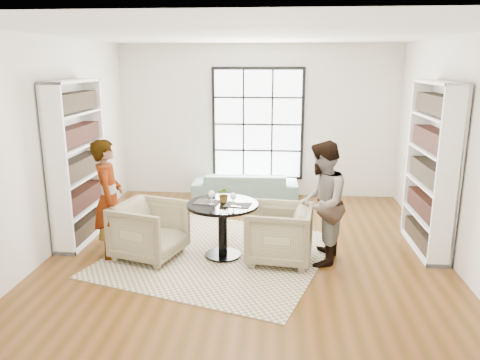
# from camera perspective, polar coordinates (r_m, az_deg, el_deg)

# --- Properties ---
(ground) EXTENTS (6.00, 6.00, 0.00)m
(ground) POSITION_cam_1_polar(r_m,az_deg,el_deg) (6.83, 0.94, -8.60)
(ground) COLOR brown
(room_shell) EXTENTS (6.00, 6.01, 6.00)m
(room_shell) POSITION_cam_1_polar(r_m,az_deg,el_deg) (6.98, 1.27, 2.70)
(room_shell) COLOR silver
(room_shell) RESTS_ON ground
(rug) EXTENTS (3.56, 3.56, 0.01)m
(rug) POSITION_cam_1_polar(r_m,az_deg,el_deg) (6.71, -2.60, -8.99)
(rug) COLOR #C8B796
(rug) RESTS_ON ground
(pedestal_table) EXTENTS (0.98, 0.98, 0.78)m
(pedestal_table) POSITION_cam_1_polar(r_m,az_deg,el_deg) (6.44, -2.13, -4.69)
(pedestal_table) COLOR black
(pedestal_table) RESTS_ON ground
(sofa) EXTENTS (2.03, 0.85, 0.59)m
(sofa) POSITION_cam_1_polar(r_m,az_deg,el_deg) (9.07, 0.65, -0.85)
(sofa) COLOR gray
(sofa) RESTS_ON ground
(armchair_left) EXTENTS (1.08, 1.06, 0.79)m
(armchair_left) POSITION_cam_1_polar(r_m,az_deg,el_deg) (6.61, -10.96, -6.02)
(armchair_left) COLOR #C4BF8C
(armchair_left) RESTS_ON ground
(armchair_right) EXTENTS (0.95, 0.93, 0.78)m
(armchair_right) POSITION_cam_1_polar(r_m,az_deg,el_deg) (6.39, 4.79, -6.54)
(armchair_right) COLOR #C0B789
(armchair_right) RESTS_ON ground
(person_left) EXTENTS (0.53, 0.68, 1.66)m
(person_left) POSITION_cam_1_polar(r_m,az_deg,el_deg) (6.64, -15.71, -2.25)
(person_left) COLOR gray
(person_left) RESTS_ON ground
(person_right) EXTENTS (0.79, 0.92, 1.66)m
(person_right) POSITION_cam_1_polar(r_m,az_deg,el_deg) (6.28, 9.90, -2.84)
(person_right) COLOR gray
(person_right) RESTS_ON ground
(placemat_left) EXTENTS (0.38, 0.31, 0.01)m
(placemat_left) POSITION_cam_1_polar(r_m,az_deg,el_deg) (6.42, -4.01, -2.72)
(placemat_left) COLOR black
(placemat_left) RESTS_ON pedestal_table
(placemat_right) EXTENTS (0.38, 0.31, 0.01)m
(placemat_right) POSITION_cam_1_polar(r_m,az_deg,el_deg) (6.29, -0.27, -3.05)
(placemat_right) COLOR black
(placemat_right) RESTS_ON pedestal_table
(cutlery_left) EXTENTS (0.18, 0.24, 0.01)m
(cutlery_left) POSITION_cam_1_polar(r_m,az_deg,el_deg) (6.42, -4.01, -2.66)
(cutlery_left) COLOR silver
(cutlery_left) RESTS_ON placemat_left
(cutlery_right) EXTENTS (0.18, 0.24, 0.01)m
(cutlery_right) POSITION_cam_1_polar(r_m,az_deg,el_deg) (6.29, -0.27, -2.99)
(cutlery_right) COLOR silver
(cutlery_right) RESTS_ON placemat_right
(wine_glass_left) EXTENTS (0.09, 0.09, 0.20)m
(wine_glass_left) POSITION_cam_1_polar(r_m,az_deg,el_deg) (6.29, -3.51, -1.78)
(wine_glass_left) COLOR silver
(wine_glass_left) RESTS_ON pedestal_table
(wine_glass_right) EXTENTS (0.09, 0.09, 0.19)m
(wine_glass_right) POSITION_cam_1_polar(r_m,az_deg,el_deg) (6.20, -0.83, -2.04)
(wine_glass_right) COLOR silver
(wine_glass_right) RESTS_ON pedestal_table
(flower_centerpiece) EXTENTS (0.20, 0.18, 0.22)m
(flower_centerpiece) POSITION_cam_1_polar(r_m,az_deg,el_deg) (6.40, -1.93, -1.75)
(flower_centerpiece) COLOR gray
(flower_centerpiece) RESTS_ON pedestal_table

